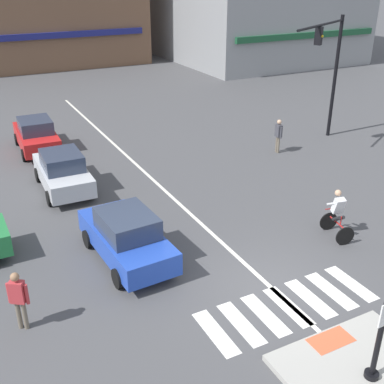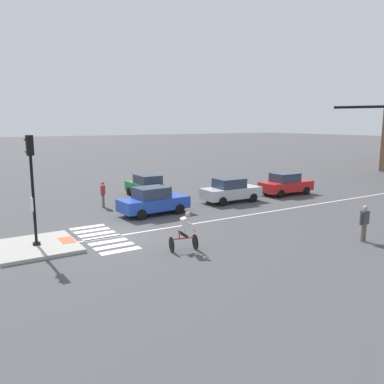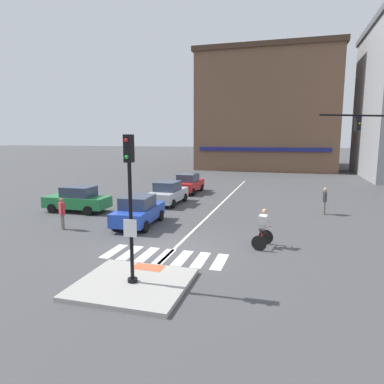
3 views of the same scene
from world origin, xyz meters
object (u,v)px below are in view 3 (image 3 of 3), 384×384
(cyclist, at_px, (263,228))
(pedestrian_waiting_far_side, at_px, (325,199))
(car_blue_westbound_near, at_px, (139,211))
(pedestrian_at_curb_left, at_px, (62,211))
(traffic_light_mast, at_px, (383,147))
(car_silver_westbound_far, at_px, (168,193))
(signal_pole, at_px, (130,196))
(car_green_cross_left, at_px, (78,199))
(car_red_westbound_distant, at_px, (188,183))

(cyclist, distance_m, pedestrian_waiting_far_side, 8.20)
(car_blue_westbound_near, bearing_deg, pedestrian_at_curb_left, -152.51)
(traffic_light_mast, height_order, pedestrian_waiting_far_side, traffic_light_mast)
(traffic_light_mast, relative_size, car_blue_westbound_near, 1.48)
(traffic_light_mast, relative_size, car_silver_westbound_far, 1.50)
(traffic_light_mast, relative_size, pedestrian_waiting_far_side, 3.72)
(signal_pole, distance_m, pedestrian_waiting_far_side, 14.66)
(car_green_cross_left, bearing_deg, cyclist, -18.66)
(traffic_light_mast, relative_size, pedestrian_at_curb_left, 3.72)
(cyclist, bearing_deg, pedestrian_waiting_far_side, 67.26)
(signal_pole, distance_m, pedestrian_at_curb_left, 8.65)
(signal_pole, xyz_separation_m, pedestrian_at_curb_left, (-6.51, 5.33, -1.99))
(car_silver_westbound_far, distance_m, pedestrian_waiting_far_side, 10.45)
(traffic_light_mast, relative_size, cyclist, 3.70)
(car_green_cross_left, xyz_separation_m, car_red_westbound_distant, (4.67, 9.23, 0.00))
(car_silver_westbound_far, height_order, car_blue_westbound_near, same)
(car_red_westbound_distant, xyz_separation_m, pedestrian_at_curb_left, (-2.92, -13.17, 0.17))
(cyclist, distance_m, pedestrian_at_curb_left, 10.23)
(car_silver_westbound_far, relative_size, pedestrian_waiting_far_side, 2.48)
(signal_pole, xyz_separation_m, car_red_westbound_distant, (-3.59, 18.50, -2.16))
(traffic_light_mast, height_order, car_green_cross_left, traffic_light_mast)
(car_green_cross_left, distance_m, cyclist, 12.65)
(signal_pole, xyz_separation_m, traffic_light_mast, (9.99, 13.18, 1.17))
(car_silver_westbound_far, relative_size, pedestrian_at_curb_left, 2.48)
(car_green_cross_left, xyz_separation_m, cyclist, (11.98, -4.05, 0.06))
(signal_pole, bearing_deg, cyclist, 54.55)
(traffic_light_mast, height_order, car_blue_westbound_near, traffic_light_mast)
(traffic_light_mast, bearing_deg, car_silver_westbound_far, 179.70)
(car_silver_westbound_far, bearing_deg, traffic_light_mast, -0.30)
(signal_pole, distance_m, car_blue_westbound_near, 8.06)
(car_blue_westbound_near, xyz_separation_m, cyclist, (6.76, -1.91, 0.06))
(car_red_westbound_distant, relative_size, car_blue_westbound_near, 0.99)
(pedestrian_at_curb_left, bearing_deg, pedestrian_waiting_far_side, 29.09)
(cyclist, height_order, pedestrian_at_curb_left, cyclist)
(car_blue_westbound_near, xyz_separation_m, pedestrian_waiting_far_side, (9.93, 5.65, 0.17))
(car_silver_westbound_far, bearing_deg, pedestrian_waiting_far_side, -2.51)
(signal_pole, height_order, cyclist, signal_pole)
(traffic_light_mast, bearing_deg, car_blue_westbound_near, -155.14)
(signal_pole, relative_size, traffic_light_mast, 0.75)
(car_green_cross_left, bearing_deg, pedestrian_at_curb_left, -66.04)
(car_silver_westbound_far, bearing_deg, pedestrian_at_curb_left, -110.56)
(traffic_light_mast, bearing_deg, cyclist, -128.24)
(pedestrian_waiting_far_side, bearing_deg, signal_pole, -118.32)
(signal_pole, height_order, car_green_cross_left, signal_pole)
(signal_pole, relative_size, car_silver_westbound_far, 1.13)
(traffic_light_mast, xyz_separation_m, car_blue_westbound_near, (-13.02, -6.04, -3.33))
(pedestrian_at_curb_left, xyz_separation_m, pedestrian_waiting_far_side, (13.40, 7.46, 0.00))
(car_green_cross_left, bearing_deg, signal_pole, -48.30)
(signal_pole, relative_size, car_blue_westbound_near, 1.12)
(pedestrian_at_curb_left, height_order, pedestrian_waiting_far_side, same)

